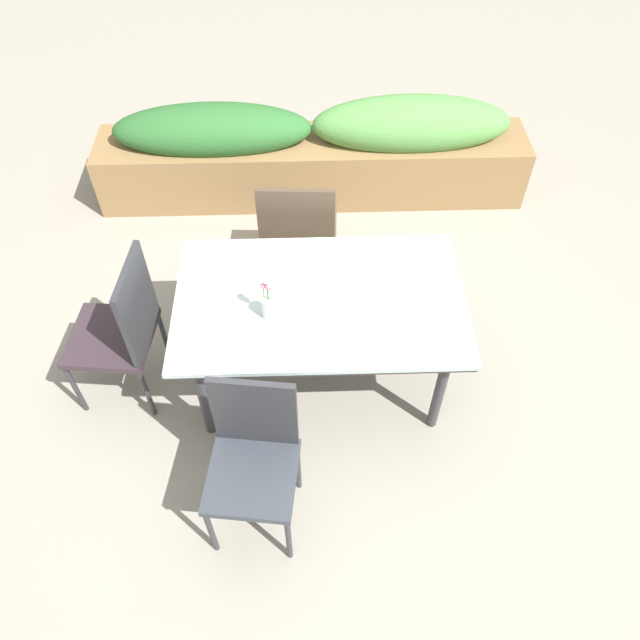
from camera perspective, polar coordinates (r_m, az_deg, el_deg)
ground_plane at (r=3.78m, az=0.61°, el=-4.74°), size 12.00×12.00×0.00m
dining_table at (r=3.24m, az=-0.00°, el=1.25°), size 1.51×0.93×0.71m
chair_far_side at (r=3.88m, az=-2.05°, el=8.57°), size 0.51×0.51×0.92m
chair_end_left at (r=3.47m, az=-17.82°, el=-0.60°), size 0.49×0.49×0.98m
chair_near_left at (r=2.90m, az=-6.18°, el=-12.18°), size 0.46×0.46×0.94m
flower_vase at (r=3.06m, az=-4.79°, el=1.54°), size 0.08×0.08×0.27m
planter_box at (r=4.77m, az=-0.55°, el=15.32°), size 3.20×0.52×0.80m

